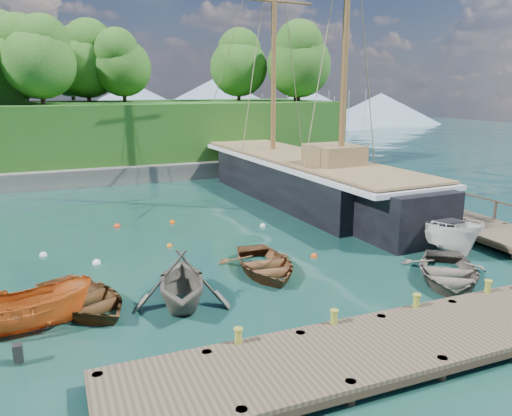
# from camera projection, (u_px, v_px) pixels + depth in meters

# --- Properties ---
(ground) EXTENTS (160.00, 160.00, 0.00)m
(ground) POSITION_uv_depth(u_px,v_px,m) (288.00, 278.00, 19.78)
(ground) COLOR #153B37
(ground) RESTS_ON ground
(dock_near) EXTENTS (20.00, 3.20, 1.10)m
(dock_near) POSITION_uv_depth(u_px,v_px,m) (447.00, 331.00, 14.57)
(dock_near) COLOR #44392B
(dock_near) RESTS_ON ground
(dock_east) EXTENTS (3.20, 24.00, 1.10)m
(dock_east) POSITION_uv_depth(u_px,v_px,m) (409.00, 204.00, 30.20)
(dock_east) COLOR #44392B
(dock_east) RESTS_ON ground
(bollard_0) EXTENTS (0.26, 0.26, 0.45)m
(bollard_0) POSITION_uv_depth(u_px,v_px,m) (239.00, 363.00, 13.72)
(bollard_0) COLOR olive
(bollard_0) RESTS_ON ground
(bollard_1) EXTENTS (0.26, 0.26, 0.45)m
(bollard_1) POSITION_uv_depth(u_px,v_px,m) (333.00, 342.00, 14.83)
(bollard_1) COLOR olive
(bollard_1) RESTS_ON ground
(bollard_2) EXTENTS (0.26, 0.26, 0.45)m
(bollard_2) POSITION_uv_depth(u_px,v_px,m) (414.00, 324.00, 15.93)
(bollard_2) COLOR olive
(bollard_2) RESTS_ON ground
(bollard_3) EXTENTS (0.26, 0.26, 0.45)m
(bollard_3) POSITION_uv_depth(u_px,v_px,m) (485.00, 309.00, 17.04)
(bollard_3) COLOR olive
(bollard_3) RESTS_ON ground
(rowboat_0) EXTENTS (4.77, 5.43, 0.93)m
(rowboat_0) POSITION_uv_depth(u_px,v_px,m) (84.00, 309.00, 17.05)
(rowboat_0) COLOR #4D3117
(rowboat_0) RESTS_ON ground
(rowboat_1) EXTENTS (4.24, 4.63, 2.08)m
(rowboat_1) POSITION_uv_depth(u_px,v_px,m) (182.00, 305.00, 17.34)
(rowboat_1) COLOR #645E54
(rowboat_1) RESTS_ON ground
(rowboat_2) EXTENTS (3.62, 4.77, 0.93)m
(rowboat_2) POSITION_uv_depth(u_px,v_px,m) (265.00, 272.00, 20.40)
(rowboat_2) COLOR brown
(rowboat_2) RESTS_ON ground
(rowboat_3) EXTENTS (5.52, 5.80, 0.98)m
(rowboat_3) POSITION_uv_depth(u_px,v_px,m) (447.00, 281.00, 19.48)
(rowboat_3) COLOR #655C53
(rowboat_3) RESTS_ON ground
(motorboat_orange) EXTENTS (4.24, 1.81, 1.60)m
(motorboat_orange) POSITION_uv_depth(u_px,v_px,m) (26.00, 332.00, 15.47)
(motorboat_orange) COLOR #C75D1D
(motorboat_orange) RESTS_ON ground
(cabin_boat_white) EXTENTS (2.61, 5.42, 2.01)m
(cabin_boat_white) POSITION_uv_depth(u_px,v_px,m) (439.00, 249.00, 23.31)
(cabin_boat_white) COLOR silver
(cabin_boat_white) RESTS_ON ground
(schooner) EXTENTS (6.57, 29.81, 22.25)m
(schooner) POSITION_uv_depth(u_px,v_px,m) (302.00, 181.00, 33.13)
(schooner) COLOR black
(schooner) RESTS_ON ground
(mooring_buoy_0) EXTENTS (0.37, 0.37, 0.37)m
(mooring_buoy_0) POSITION_uv_depth(u_px,v_px,m) (97.00, 264.00, 21.36)
(mooring_buoy_0) COLOR white
(mooring_buoy_0) RESTS_ON ground
(mooring_buoy_1) EXTENTS (0.27, 0.27, 0.27)m
(mooring_buoy_1) POSITION_uv_depth(u_px,v_px,m) (170.00, 246.00, 23.66)
(mooring_buoy_1) COLOR orange
(mooring_buoy_1) RESTS_ON ground
(mooring_buoy_2) EXTENTS (0.31, 0.31, 0.31)m
(mooring_buoy_2) POSITION_uv_depth(u_px,v_px,m) (247.00, 251.00, 23.05)
(mooring_buoy_2) COLOR #FA4E02
(mooring_buoy_2) RESTS_ON ground
(mooring_buoy_3) EXTENTS (0.32, 0.32, 0.32)m
(mooring_buoy_3) POSITION_uv_depth(u_px,v_px,m) (263.00, 226.00, 27.04)
(mooring_buoy_3) COLOR silver
(mooring_buoy_3) RESTS_ON ground
(mooring_buoy_4) EXTENTS (0.36, 0.36, 0.36)m
(mooring_buoy_4) POSITION_uv_depth(u_px,v_px,m) (117.00, 227.00, 26.93)
(mooring_buoy_4) COLOR red
(mooring_buoy_4) RESTS_ON ground
(mooring_buoy_5) EXTENTS (0.29, 0.29, 0.29)m
(mooring_buoy_5) POSITION_uv_depth(u_px,v_px,m) (172.00, 223.00, 27.72)
(mooring_buoy_5) COLOR #F45200
(mooring_buoy_5) RESTS_ON ground
(mooring_buoy_6) EXTENTS (0.34, 0.34, 0.34)m
(mooring_buoy_6) POSITION_uv_depth(u_px,v_px,m) (43.00, 256.00, 22.37)
(mooring_buoy_6) COLOR white
(mooring_buoy_6) RESTS_ON ground
(mooring_buoy_7) EXTENTS (0.30, 0.30, 0.30)m
(mooring_buoy_7) POSITION_uv_depth(u_px,v_px,m) (314.00, 257.00, 22.23)
(mooring_buoy_7) COLOR #EE480D
(mooring_buoy_7) RESTS_ON ground
(distant_ridge) EXTENTS (117.00, 40.00, 10.00)m
(distant_ridge) POSITION_uv_depth(u_px,v_px,m) (128.00, 105.00, 83.22)
(distant_ridge) COLOR #728CA5
(distant_ridge) RESTS_ON ground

